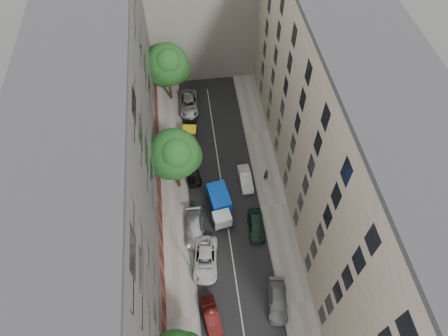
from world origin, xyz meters
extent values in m
plane|color=#4C4C49|center=(0.00, 0.00, 0.00)|extent=(120.00, 120.00, 0.00)
cube|color=black|center=(0.00, 0.00, 0.01)|extent=(8.00, 44.00, 0.02)
cube|color=gray|center=(-5.50, 0.00, 0.07)|extent=(3.00, 44.00, 0.15)
cube|color=gray|center=(5.50, 0.00, 0.07)|extent=(3.00, 44.00, 0.15)
cube|color=#534F4D|center=(-11.00, 0.00, 10.00)|extent=(8.00, 44.00, 20.00)
cube|color=#BAA791|center=(11.00, 0.00, 10.00)|extent=(8.00, 44.00, 20.00)
cube|color=black|center=(-0.60, 0.02, 0.51)|extent=(2.69, 5.22, 0.28)
cube|color=silver|center=(-0.60, -1.73, 1.34)|extent=(2.05, 1.75, 1.57)
cube|color=#0D57FF|center=(-0.60, 0.85, 1.48)|extent=(2.52, 3.60, 1.66)
cylinder|color=black|center=(-1.48, -1.73, 0.39)|extent=(0.26, 0.78, 0.78)
cylinder|color=black|center=(0.28, -1.73, 0.39)|extent=(0.26, 0.78, 0.78)
cylinder|color=black|center=(-1.48, 1.50, 0.39)|extent=(0.26, 0.78, 0.78)
cylinder|color=black|center=(0.28, 1.50, 0.39)|extent=(0.26, 0.78, 0.78)
imported|color=#4A100E|center=(-2.80, -11.40, 0.64)|extent=(1.97, 4.07, 1.29)
imported|color=silver|center=(-2.80, -5.80, 0.72)|extent=(3.04, 5.44, 1.44)
imported|color=#BABABF|center=(-3.60, -2.20, 0.69)|extent=(2.11, 4.84, 1.39)
imported|color=black|center=(-3.26, 5.40, 0.70)|extent=(2.12, 4.29, 1.41)
imported|color=black|center=(-3.08, 11.00, 0.71)|extent=(2.11, 4.50, 1.43)
imported|color=#B2B2B7|center=(-2.80, 16.60, 0.73)|extent=(2.58, 5.34, 1.46)
imported|color=slate|center=(3.60, -10.80, 0.63)|extent=(2.43, 4.60, 1.27)
imported|color=#152F22|center=(2.96, -2.60, 0.70)|extent=(1.94, 4.21, 1.40)
imported|color=silver|center=(2.80, 3.60, 0.63)|extent=(1.45, 3.88, 1.27)
cylinder|color=#382619|center=(-4.88, 3.94, 1.58)|extent=(0.36, 0.36, 2.87)
cylinder|color=#382619|center=(-4.88, 3.94, 4.04)|extent=(0.24, 0.24, 2.05)
sphere|color=#1B511C|center=(-4.88, 3.94, 6.05)|extent=(5.49, 5.49, 5.49)
sphere|color=#1B511C|center=(-3.98, 4.34, 5.07)|extent=(4.11, 4.11, 4.11)
sphere|color=#1B511C|center=(-5.58, 3.44, 5.48)|extent=(3.84, 3.84, 3.84)
sphere|color=#1B511C|center=(-4.68, 3.14, 7.12)|extent=(3.57, 3.57, 3.57)
cylinder|color=#382619|center=(-5.05, 18.57, 1.54)|extent=(0.36, 0.36, 2.78)
cylinder|color=#382619|center=(-5.05, 18.57, 3.93)|extent=(0.24, 0.24, 1.99)
sphere|color=#1B511C|center=(-5.05, 18.57, 5.88)|extent=(5.48, 5.48, 5.48)
sphere|color=#1B511C|center=(-4.15, 18.97, 4.92)|extent=(4.11, 4.11, 4.11)
sphere|color=#1B511C|center=(-5.75, 18.07, 5.32)|extent=(3.84, 3.84, 3.84)
sphere|color=#1B511C|center=(-4.85, 17.77, 6.91)|extent=(3.56, 3.56, 3.56)
cylinder|color=#185728|center=(-4.20, -6.72, 3.10)|extent=(0.14, 0.14, 5.90)
sphere|color=silver|center=(-4.20, -6.72, 6.15)|extent=(0.36, 0.36, 0.36)
imported|color=black|center=(5.17, 3.56, 1.01)|extent=(0.72, 0.58, 1.73)
camera|label=1|loc=(-3.02, -22.29, 38.63)|focal=32.00mm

